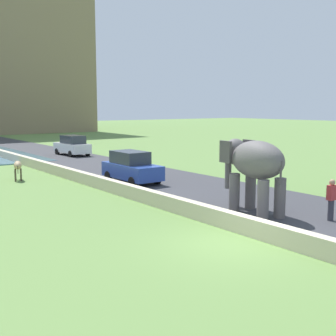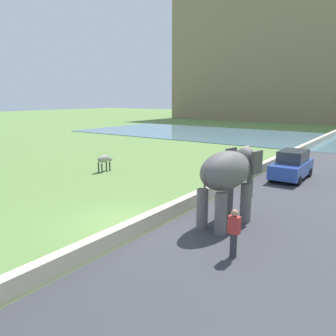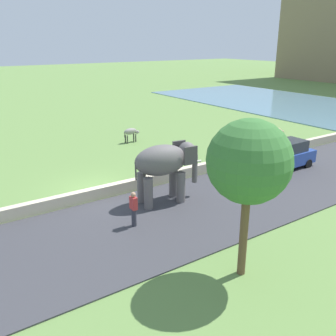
{
  "view_description": "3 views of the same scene",
  "coord_description": "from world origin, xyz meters",
  "px_view_note": "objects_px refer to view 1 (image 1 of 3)",
  "views": [
    {
      "loc": [
        -9.57,
        -9.55,
        4.31
      ],
      "look_at": [
        0.41,
        3.86,
        1.96
      ],
      "focal_mm": 46.93,
      "sensor_mm": 36.0,
      "label": 1
    },
    {
      "loc": [
        8.85,
        -9.5,
        4.98
      ],
      "look_at": [
        -0.46,
        3.72,
        1.58
      ],
      "focal_mm": 36.02,
      "sensor_mm": 36.0,
      "label": 2
    },
    {
      "loc": [
        17.7,
        -7.24,
        7.71
      ],
      "look_at": [
        2.42,
        3.13,
        1.34
      ],
      "focal_mm": 39.75,
      "sensor_mm": 36.0,
      "label": 3
    }
  ],
  "objects_px": {
    "car_white": "(72,146)",
    "person_beside_elephant": "(331,199)",
    "elephant": "(253,164)",
    "cow_tan": "(18,166)",
    "car_blue": "(131,167)"
  },
  "relations": [
    {
      "from": "car_blue",
      "to": "car_white",
      "type": "relative_size",
      "value": 0.99
    },
    {
      "from": "car_white",
      "to": "cow_tan",
      "type": "xyz_separation_m",
      "value": [
        -8.02,
        -10.09,
        -0.06
      ]
    },
    {
      "from": "elephant",
      "to": "person_beside_elephant",
      "type": "xyz_separation_m",
      "value": [
        1.43,
        -2.6,
        -1.16
      ]
    },
    {
      "from": "car_white",
      "to": "cow_tan",
      "type": "relative_size",
      "value": 2.86
    },
    {
      "from": "person_beside_elephant",
      "to": "cow_tan",
      "type": "relative_size",
      "value": 1.15
    },
    {
      "from": "elephant",
      "to": "cow_tan",
      "type": "bearing_deg",
      "value": 109.49
    },
    {
      "from": "cow_tan",
      "to": "car_blue",
      "type": "bearing_deg",
      "value": -44.23
    },
    {
      "from": "car_blue",
      "to": "car_white",
      "type": "xyz_separation_m",
      "value": [
        3.15,
        14.83,
        0.0
      ]
    },
    {
      "from": "car_white",
      "to": "person_beside_elephant",
      "type": "bearing_deg",
      "value": -93.64
    },
    {
      "from": "elephant",
      "to": "car_white",
      "type": "relative_size",
      "value": 0.87
    },
    {
      "from": "car_blue",
      "to": "cow_tan",
      "type": "distance_m",
      "value": 6.8
    },
    {
      "from": "person_beside_elephant",
      "to": "cow_tan",
      "type": "distance_m",
      "value": 17.63
    },
    {
      "from": "person_beside_elephant",
      "to": "car_white",
      "type": "height_order",
      "value": "car_white"
    },
    {
      "from": "person_beside_elephant",
      "to": "car_white",
      "type": "bearing_deg",
      "value": 86.36
    },
    {
      "from": "person_beside_elephant",
      "to": "car_white",
      "type": "xyz_separation_m",
      "value": [
        1.69,
        26.54,
        0.03
      ]
    }
  ]
}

